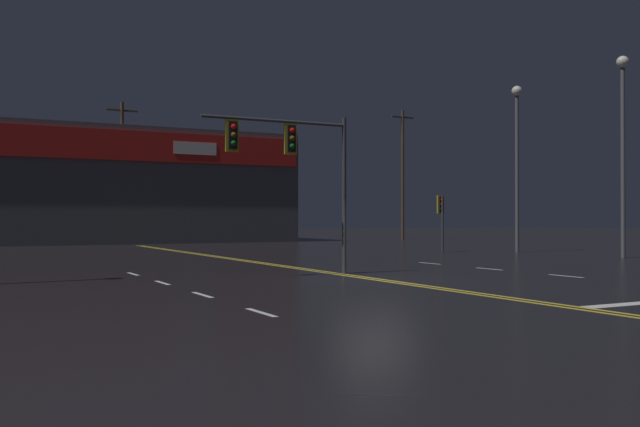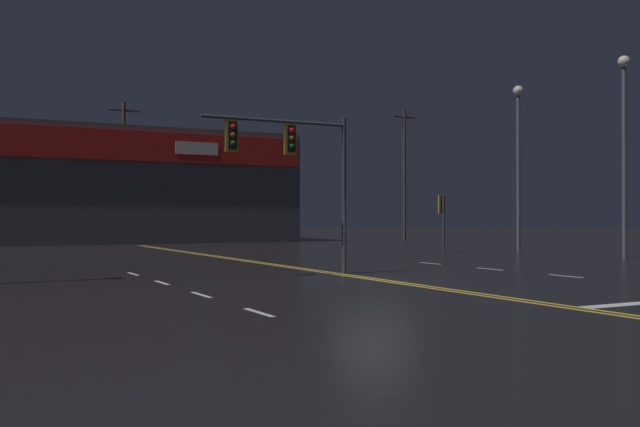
% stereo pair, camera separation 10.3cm
% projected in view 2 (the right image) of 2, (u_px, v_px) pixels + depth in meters
% --- Properties ---
extents(ground_plane, '(200.00, 200.00, 0.00)m').
position_uv_depth(ground_plane, '(375.00, 279.00, 21.37)').
color(ground_plane, black).
extents(road_markings, '(17.79, 60.00, 0.01)m').
position_uv_depth(road_markings, '(447.00, 282.00, 20.43)').
color(road_markings, gold).
rests_on(road_markings, ground).
extents(traffic_signal_median, '(4.99, 0.36, 5.15)m').
position_uv_depth(traffic_signal_median, '(287.00, 152.00, 22.53)').
color(traffic_signal_median, '#38383D').
rests_on(traffic_signal_median, ground).
extents(traffic_signal_corner_northeast, '(0.42, 0.36, 3.09)m').
position_uv_depth(traffic_signal_corner_northeast, '(442.00, 210.00, 38.54)').
color(traffic_signal_corner_northeast, '#38383D').
rests_on(traffic_signal_corner_northeast, ground).
extents(streetlight_median_approach, '(0.56, 0.56, 9.04)m').
position_uv_depth(streetlight_median_approach, '(518.00, 145.00, 38.61)').
color(streetlight_median_approach, '#59595E').
rests_on(streetlight_median_approach, ground).
extents(streetlight_far_left, '(0.56, 0.56, 9.36)m').
position_uv_depth(streetlight_far_left, '(624.00, 129.00, 32.85)').
color(streetlight_far_left, '#59595E').
rests_on(streetlight_far_left, ground).
extents(building_backdrop, '(25.89, 10.23, 8.39)m').
position_uv_depth(building_backdrop, '(119.00, 187.00, 54.27)').
color(building_backdrop, '#4C4C51').
rests_on(building_backdrop, ground).
extents(utility_pole_row, '(48.37, 0.26, 11.08)m').
position_uv_depth(utility_pole_row, '(138.00, 168.00, 50.33)').
color(utility_pole_row, '#4C3828').
rests_on(utility_pole_row, ground).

